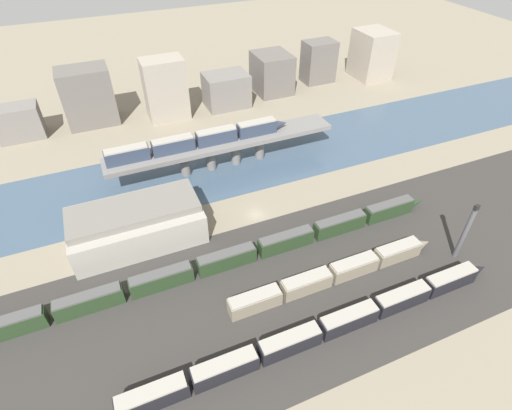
# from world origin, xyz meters

# --- Properties ---
(ground_plane) EXTENTS (400.00, 400.00, 0.00)m
(ground_plane) POSITION_xyz_m (0.00, 0.00, 0.00)
(ground_plane) COLOR gray
(railbed_yard) EXTENTS (280.00, 42.00, 0.01)m
(railbed_yard) POSITION_xyz_m (0.00, -24.00, 0.00)
(railbed_yard) COLOR #33302D
(railbed_yard) RESTS_ON ground
(river_water) EXTENTS (320.00, 29.88, 0.01)m
(river_water) POSITION_xyz_m (0.00, 23.45, 0.00)
(river_water) COLOR #3D5166
(river_water) RESTS_ON ground
(bridge) EXTENTS (64.78, 8.32, 8.06)m
(bridge) POSITION_xyz_m (0.00, 23.45, 6.52)
(bridge) COLOR slate
(bridge) RESTS_ON ground
(train_on_bridge) EXTENTS (50.91, 3.12, 3.93)m
(train_on_bridge) POSITION_xyz_m (-6.31, 23.45, 9.98)
(train_on_bridge) COLOR #2D384C
(train_on_bridge) RESTS_ON bridge
(train_yard_near) EXTENTS (75.55, 2.93, 3.88)m
(train_yard_near) POSITION_xyz_m (-1.28, -35.82, 1.91)
(train_yard_near) COLOR black
(train_yard_near) RESTS_ON ground
(train_yard_mid) EXTENTS (47.68, 3.08, 3.67)m
(train_yard_mid) POSITION_xyz_m (7.32, -25.28, 1.80)
(train_yard_mid) COLOR gray
(train_yard_mid) RESTS_ON ground
(train_yard_far) EXTENTS (114.95, 2.60, 4.12)m
(train_yard_far) POSITION_xyz_m (-17.90, -13.17, 2.03)
(train_yard_far) COLOR #23381E
(train_yard_far) RESTS_ON ground
(warehouse_building) EXTENTS (28.72, 15.83, 9.15)m
(warehouse_building) POSITION_xyz_m (-27.86, 3.07, 4.35)
(warehouse_building) COLOR #9E998E
(warehouse_building) RESTS_ON ground
(signal_tower) EXTENTS (1.01, 1.01, 14.47)m
(signal_tower) POSITION_xyz_m (35.14, -29.93, 7.05)
(signal_tower) COLOR #4C4C51
(signal_tower) RESTS_ON ground
(city_block_far_left) EXTENTS (13.26, 8.12, 10.52)m
(city_block_far_left) POSITION_xyz_m (-53.47, 63.42, 5.26)
(city_block_far_left) COLOR slate
(city_block_far_left) RESTS_ON ground
(city_block_left) EXTENTS (15.82, 10.76, 18.54)m
(city_block_left) POSITION_xyz_m (-31.63, 64.92, 9.27)
(city_block_left) COLOR #605B56
(city_block_left) RESTS_ON ground
(city_block_center) EXTENTS (13.45, 9.05, 20.06)m
(city_block_center) POSITION_xyz_m (-7.45, 59.17, 10.03)
(city_block_center) COLOR gray
(city_block_center) RESTS_ON ground
(city_block_right) EXTENTS (15.12, 11.29, 11.55)m
(city_block_right) POSITION_xyz_m (13.96, 59.77, 5.77)
(city_block_right) COLOR slate
(city_block_right) RESTS_ON ground
(city_block_far_right) EXTENTS (12.80, 14.41, 14.28)m
(city_block_far_right) POSITION_xyz_m (33.92, 64.57, 7.14)
(city_block_far_right) COLOR #605B56
(city_block_far_right) RESTS_ON ground
(city_block_tall) EXTENTS (12.08, 8.72, 15.63)m
(city_block_tall) POSITION_xyz_m (55.03, 66.44, 7.82)
(city_block_tall) COLOR #605B56
(city_block_tall) RESTS_ON ground
(city_block_low) EXTENTS (12.74, 14.64, 18.14)m
(city_block_low) POSITION_xyz_m (77.13, 62.31, 9.07)
(city_block_low) COLOR gray
(city_block_low) RESTS_ON ground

